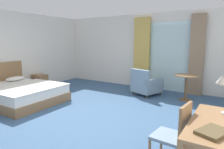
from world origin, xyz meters
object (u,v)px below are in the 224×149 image
(nightstand, at_px, (40,81))
(desk_lamp, at_px, (223,85))
(bed, at_px, (18,92))
(round_cafe_table, at_px, (186,82))
(desk_chair, at_px, (176,133))
(writing_desk, at_px, (219,131))
(armchair_by_window, at_px, (146,85))
(closed_book, at_px, (213,132))

(nightstand, xyz_separation_m, desk_lamp, (5.67, -1.58, 0.84))
(desk_lamp, bearing_deg, bed, 177.23)
(desk_lamp, relative_size, round_cafe_table, 0.68)
(desk_chair, distance_m, round_cafe_table, 3.29)
(desk_lamp, bearing_deg, desk_chair, -136.35)
(writing_desk, relative_size, armchair_by_window, 1.34)
(round_cafe_table, bearing_deg, desk_chair, -79.58)
(desk_lamp, distance_m, round_cafe_table, 3.04)
(nightstand, bearing_deg, closed_book, -22.46)
(nightstand, height_order, desk_lamp, desk_lamp)
(writing_desk, xyz_separation_m, round_cafe_table, (-1.07, 3.25, -0.12))
(nightstand, xyz_separation_m, armchair_by_window, (3.48, 1.15, 0.08))
(nightstand, xyz_separation_m, writing_desk, (5.70, -2.02, 0.40))
(nightstand, bearing_deg, desk_lamp, -15.52)
(bed, distance_m, round_cafe_table, 4.62)
(desk_chair, relative_size, desk_lamp, 1.82)
(bed, height_order, armchair_by_window, bed)
(bed, bearing_deg, nightstand, 120.87)
(bed, relative_size, round_cafe_table, 3.15)
(bed, xyz_separation_m, desk_chair, (4.43, -0.66, 0.24))
(writing_desk, xyz_separation_m, armchair_by_window, (-2.23, 3.17, -0.32))
(bed, xyz_separation_m, closed_book, (4.87, -1.00, 0.51))
(writing_desk, bearing_deg, nightstand, 160.51)
(writing_desk, relative_size, round_cafe_table, 1.72)
(armchair_by_window, bearing_deg, desk_lamp, -51.15)
(desk_lamp, bearing_deg, nightstand, 164.48)
(nightstand, bearing_deg, desk_chair, -20.91)
(nightstand, relative_size, round_cafe_table, 0.67)
(closed_book, height_order, armchair_by_window, armchair_by_window)
(closed_book, xyz_separation_m, armchair_by_window, (-2.19, 3.49, -0.43))
(round_cafe_table, bearing_deg, desk_lamp, -69.74)
(writing_desk, distance_m, desk_chair, 0.50)
(bed, xyz_separation_m, writing_desk, (4.90, -0.68, 0.40))
(writing_desk, distance_m, closed_book, 0.35)
(desk_lamp, xyz_separation_m, armchair_by_window, (-2.19, 2.73, -0.75))
(bed, height_order, desk_lamp, desk_lamp)
(armchair_by_window, distance_m, round_cafe_table, 1.18)
(round_cafe_table, bearing_deg, armchair_by_window, -175.87)
(writing_desk, bearing_deg, armchair_by_window, 125.08)
(bed, relative_size, desk_lamp, 4.65)
(nightstand, height_order, closed_book, closed_book)
(desk_chair, height_order, closed_book, desk_chair)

